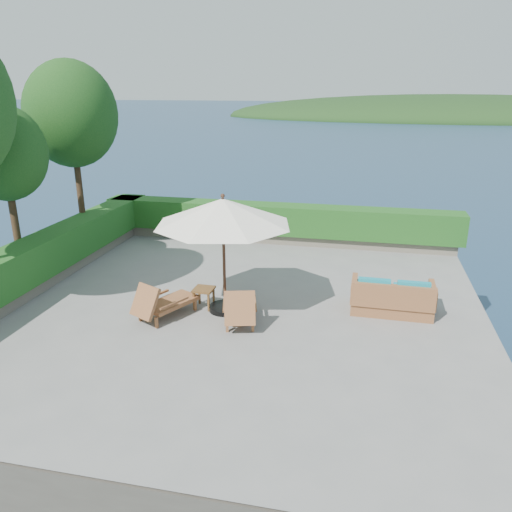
% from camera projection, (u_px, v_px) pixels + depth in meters
% --- Properties ---
extents(ground, '(12.00, 12.00, 0.00)m').
position_uv_depth(ground, '(237.00, 307.00, 12.44)').
color(ground, gray).
rests_on(ground, ground).
extents(foundation, '(12.00, 12.00, 3.00)m').
position_uv_depth(foundation, '(238.00, 361.00, 12.94)').
color(foundation, '#504A3F').
rests_on(foundation, ocean).
extents(ocean, '(600.00, 600.00, 0.00)m').
position_uv_depth(ocean, '(239.00, 409.00, 13.41)').
color(ocean, '#182A4C').
rests_on(ocean, ground).
extents(offshore_island, '(126.00, 57.60, 12.60)m').
position_uv_depth(offshore_island, '(450.00, 118.00, 137.88)').
color(offshore_island, black).
rests_on(offshore_island, ocean).
extents(planter_wall_far, '(12.00, 0.60, 0.36)m').
position_uv_depth(planter_wall_far, '(277.00, 237.00, 17.57)').
color(planter_wall_far, slate).
rests_on(planter_wall_far, ground).
extents(planter_wall_left, '(0.60, 12.00, 0.36)m').
position_uv_depth(planter_wall_left, '(37.00, 282.00, 13.51)').
color(planter_wall_left, slate).
rests_on(planter_wall_left, ground).
extents(hedge_far, '(12.40, 0.90, 1.00)m').
position_uv_depth(hedge_far, '(277.00, 219.00, 17.35)').
color(hedge_far, '#204A15').
rests_on(hedge_far, planter_wall_far).
extents(hedge_left, '(0.90, 12.40, 1.00)m').
position_uv_depth(hedge_left, '(34.00, 259.00, 13.30)').
color(hedge_left, '#204A15').
rests_on(hedge_left, planter_wall_left).
extents(tree_mid, '(2.20, 2.20, 4.83)m').
position_uv_depth(tree_mid, '(4.00, 154.00, 13.05)').
color(tree_mid, '#3E2917').
rests_on(tree_mid, ground).
extents(tree_far, '(2.80, 2.80, 6.03)m').
position_uv_depth(tree_far, '(71.00, 115.00, 15.19)').
color(tree_far, '#3E2917').
rests_on(tree_far, ground).
extents(patio_umbrella, '(3.78, 3.78, 2.91)m').
position_uv_depth(patio_umbrella, '(223.00, 213.00, 11.46)').
color(patio_umbrella, black).
rests_on(patio_umbrella, ground).
extents(lounge_left, '(1.33, 1.78, 0.95)m').
position_uv_depth(lounge_left, '(163.00, 302.00, 11.74)').
color(lounge_left, brown).
rests_on(lounge_left, ground).
extents(lounge_right, '(1.08, 1.78, 0.96)m').
position_uv_depth(lounge_right, '(240.00, 307.00, 11.50)').
color(lounge_right, brown).
rests_on(lounge_right, ground).
extents(side_table, '(0.50, 0.50, 0.51)m').
position_uv_depth(side_table, '(204.00, 292.00, 12.28)').
color(side_table, brown).
rests_on(side_table, ground).
extents(wicker_loveseat, '(1.97, 1.03, 0.96)m').
position_uv_depth(wicker_loveseat, '(392.00, 299.00, 12.00)').
color(wicker_loveseat, brown).
rests_on(wicker_loveseat, ground).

